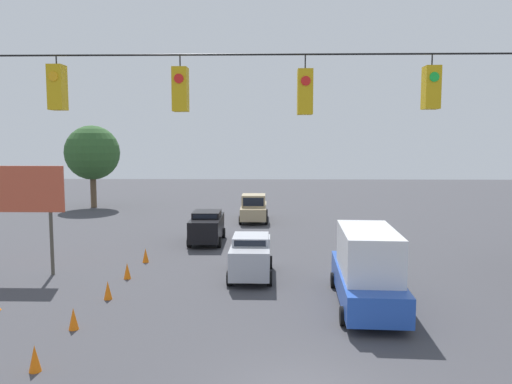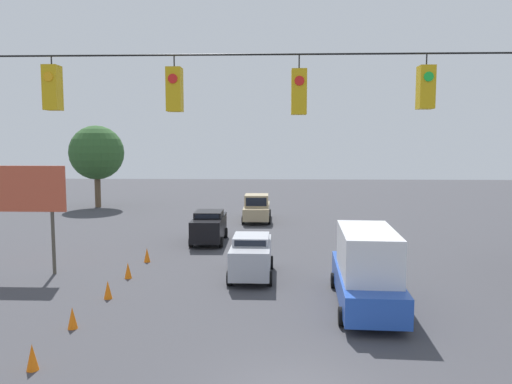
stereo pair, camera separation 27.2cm
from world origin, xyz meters
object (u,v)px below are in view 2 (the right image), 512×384
Objects in this scene: traffic_cone_fifth at (147,255)px; tree_horizon_left at (97,153)px; traffic_cone_fourth at (128,270)px; box_truck_blue_crossing_near at (366,269)px; traffic_cone_second at (72,318)px; traffic_cone_third at (108,290)px; pickup_truck_tan_withflow_deep at (257,208)px; traffic_cone_nearest at (32,357)px; roadside_billboard at (18,195)px; sedan_silver_withflow_mid at (251,255)px; sedan_black_withflow_far at (209,226)px; overhead_signal_span at (298,166)px.

tree_horizon_left is at bearing -64.48° from traffic_cone_fifth.
box_truck_blue_crossing_near is at bearing 160.74° from traffic_cone_fourth.
traffic_cone_second is 1.00× the size of traffic_cone_third.
pickup_truck_tan_withflow_deep reaches higher than traffic_cone_second.
traffic_cone_fourth is at bearing 88.58° from traffic_cone_fifth.
traffic_cone_nearest is 1.00× the size of traffic_cone_third.
pickup_truck_tan_withflow_deep reaches higher than traffic_cone_fifth.
traffic_cone_nearest and traffic_cone_fourth have the same top height.
traffic_cone_second is (0.13, -3.01, 0.00)m from traffic_cone_nearest.
traffic_cone_third and traffic_cone_fourth have the same top height.
roadside_billboard is (15.25, -4.13, 2.25)m from box_truck_blue_crossing_near.
roadside_billboard is at bearing -6.82° from traffic_cone_fourth.
traffic_cone_fourth is (-0.05, -6.10, 0.00)m from traffic_cone_second.
traffic_cone_second is at bearing -87.48° from traffic_cone_nearest.
traffic_cone_nearest is at bearing 78.69° from pickup_truck_tan_withflow_deep.
traffic_cone_third is (5.49, 3.43, -0.64)m from sedan_silver_withflow_mid.
traffic_cone_fourth is at bearing 72.42° from sedan_black_withflow_far.
traffic_cone_fifth is 23.97m from tree_horizon_left.
sedan_silver_withflow_mid reaches higher than traffic_cone_fourth.
overhead_signal_span is at bearing 115.95° from tree_horizon_left.
roadside_billboard is at bearing -52.47° from traffic_cone_second.
pickup_truck_tan_withflow_deep is at bearing -103.08° from traffic_cone_second.
box_truck_blue_crossing_near reaches higher than sedan_black_withflow_far.
sedan_silver_withflow_mid is at bearing -82.26° from overhead_signal_span.
overhead_signal_span is 11.95m from traffic_cone_third.
sedan_black_withflow_far is 11.22m from roadside_billboard.
overhead_signal_span is 10.17m from traffic_cone_second.
sedan_silver_withflow_mid is at bearing 123.28° from tree_horizon_left.
traffic_cone_fourth is at bearing -88.60° from traffic_cone_third.
traffic_cone_nearest is at bearing 118.56° from roadside_billboard.
traffic_cone_second is at bearing 76.92° from pickup_truck_tan_withflow_deep.
traffic_cone_third is (-0.12, -3.15, 0.00)m from traffic_cone_second.
traffic_cone_fifth is (7.05, -14.08, -5.28)m from overhead_signal_span.
box_truck_blue_crossing_near is 15.96m from roadside_billboard.
overhead_signal_span reaches higher than box_truck_blue_crossing_near.
traffic_cone_nearest and traffic_cone_third have the same top height.
sedan_black_withflow_far is 6.27× the size of traffic_cone_nearest.
pickup_truck_tan_withflow_deep is 1.21× the size of sedan_black_withflow_far.
tree_horizon_left is (10.12, -21.20, 4.74)m from traffic_cone_fifth.
overhead_signal_span reaches higher than traffic_cone_nearest.
traffic_cone_second is (7.17, -4.91, -5.28)m from overhead_signal_span.
traffic_cone_nearest is 1.00× the size of traffic_cone_fifth.
traffic_cone_second is 0.10× the size of tree_horizon_left.
traffic_cone_nearest is at bearing 92.52° from traffic_cone_second.
sedan_black_withflow_far is at bearing 128.22° from tree_horizon_left.
sedan_silver_withflow_mid is at bearing 179.26° from roadside_billboard.
sedan_silver_withflow_mid reaches higher than traffic_cone_third.
traffic_cone_fifth is (9.97, -6.57, -1.09)m from box_truck_blue_crossing_near.
traffic_cone_fifth is 0.15× the size of roadside_billboard.
overhead_signal_span reaches higher than traffic_cone_second.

